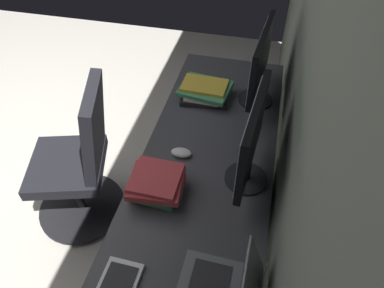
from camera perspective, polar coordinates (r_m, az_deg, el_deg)
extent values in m
cube|color=slate|center=(1.49, 19.63, 12.97)|extent=(4.76, 0.10, 2.60)
cube|color=#38383D|center=(1.69, 1.66, -5.90)|extent=(2.14, 0.65, 0.03)
cylinder|color=silver|center=(2.70, 0.44, 6.56)|extent=(0.05, 0.05, 0.70)
cylinder|color=silver|center=(2.66, 11.73, 4.79)|extent=(0.05, 0.05, 0.70)
cube|color=#38383D|center=(2.03, 2.76, -10.86)|extent=(0.40, 0.50, 0.69)
cube|color=silver|center=(2.07, -4.24, -9.51)|extent=(0.37, 0.01, 0.61)
cylinder|color=black|center=(1.69, 8.61, -5.45)|extent=(0.20, 0.20, 0.01)
cylinder|color=black|center=(1.65, 8.82, -4.22)|extent=(0.04, 0.04, 0.10)
cube|color=black|center=(1.49, 9.74, 1.33)|extent=(0.49, 0.07, 0.34)
cube|color=#B2BCCC|center=(1.49, 9.09, 1.40)|extent=(0.45, 0.04, 0.30)
cylinder|color=black|center=(2.14, 10.08, 7.08)|extent=(0.20, 0.20, 0.01)
cylinder|color=black|center=(2.11, 10.27, 8.28)|extent=(0.04, 0.04, 0.10)
cube|color=black|center=(1.99, 11.06, 13.16)|extent=(0.52, 0.08, 0.32)
cube|color=#B2BCCC|center=(1.99, 10.56, 13.22)|extent=(0.48, 0.05, 0.28)
ellipsoid|color=silver|center=(1.77, -1.74, -1.40)|extent=(0.06, 0.10, 0.03)
cube|color=black|center=(2.12, 2.01, 7.83)|extent=(0.24, 0.30, 0.03)
cube|color=beige|center=(2.11, 2.10, 8.39)|extent=(0.22, 0.21, 0.02)
cube|color=#3D8456|center=(2.10, 2.15, 8.92)|extent=(0.27, 0.31, 0.02)
cube|color=gold|center=(2.09, 2.00, 9.40)|extent=(0.18, 0.26, 0.02)
cube|color=#3D8456|center=(1.63, -5.82, -7.08)|extent=(0.19, 0.22, 0.03)
cube|color=#B2383D|center=(1.60, -5.68, -6.67)|extent=(0.17, 0.24, 0.02)
cube|color=#B2383D|center=(1.58, -5.80, -6.18)|extent=(0.23, 0.25, 0.03)
cube|color=#B2383D|center=(1.56, -5.85, -5.40)|extent=(0.21, 0.21, 0.02)
cube|color=black|center=(2.22, -19.41, -3.27)|extent=(0.54, 0.53, 0.07)
cube|color=black|center=(1.97, -15.52, 2.41)|extent=(0.42, 0.24, 0.50)
cylinder|color=black|center=(2.38, -18.17, -6.76)|extent=(0.05, 0.05, 0.37)
cylinder|color=black|center=(2.54, -17.14, -9.61)|extent=(0.56, 0.56, 0.03)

